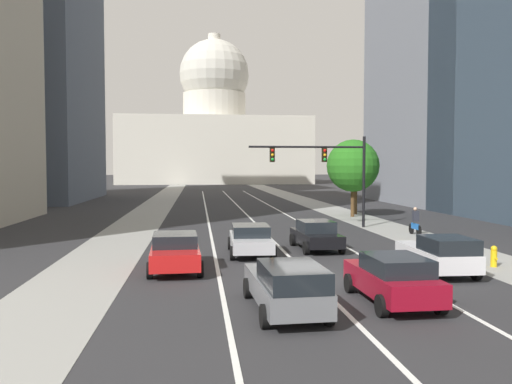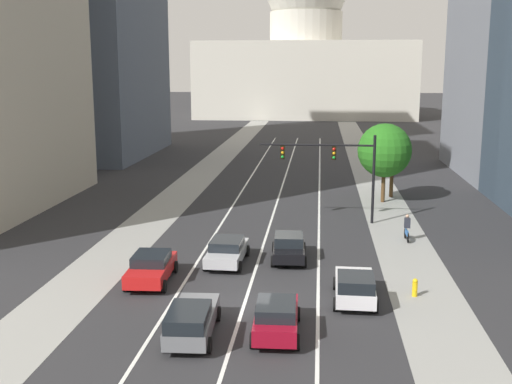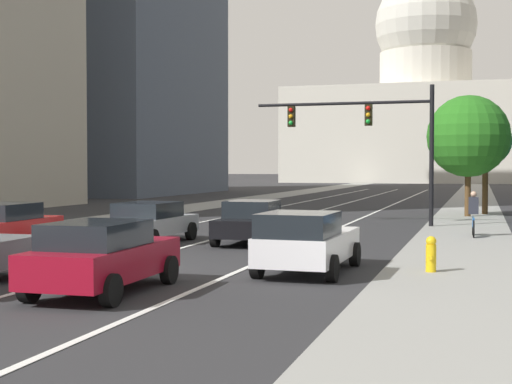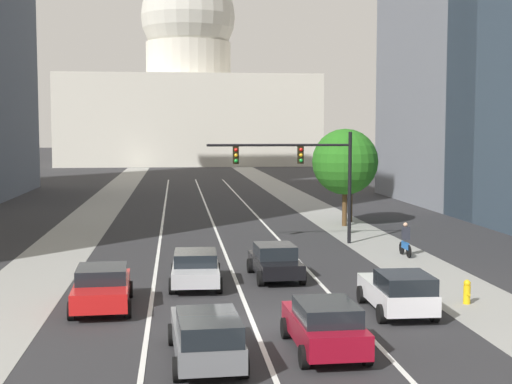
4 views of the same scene
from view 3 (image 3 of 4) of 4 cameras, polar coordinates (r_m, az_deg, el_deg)
ground_plane at (r=57.77m, az=7.77°, el=-0.67°), size 400.00×400.00×0.00m
sidewalk_left at (r=55.03m, az=-2.02°, el=-0.78°), size 3.58×130.00×0.01m
sidewalk_right at (r=52.03m, az=16.34°, el=-1.02°), size 3.58×130.00×0.01m
lane_stripe_left at (r=43.92m, az=0.18°, el=-1.47°), size 0.16×90.00×0.01m
lane_stripe_center at (r=43.05m, az=4.56°, el=-1.55°), size 0.16×90.00×0.01m
lane_stripe_right at (r=42.44m, az=9.10°, el=-1.61°), size 0.16×90.00×0.01m
capitol_building at (r=130.02m, az=12.96°, el=6.37°), size 45.78×23.16×36.71m
car_crimson at (r=15.72m, az=-11.83°, el=-4.83°), size 2.06×4.27×1.52m
car_white at (r=18.26m, az=3.93°, el=-3.82°), size 2.09×4.24×1.56m
car_red at (r=24.45m, az=-19.21°, el=-2.52°), size 2.27×4.61×1.50m
car_silver at (r=25.68m, az=-8.36°, el=-2.30°), size 2.18×4.59×1.42m
car_black at (r=25.39m, az=-0.31°, el=-2.29°), size 2.14×4.29×1.48m
traffic_signal_mast at (r=33.73m, az=9.03°, el=4.90°), size 8.09×0.39×6.27m
fire_hydrant at (r=18.97m, az=13.41°, el=-4.68°), size 0.26×0.35×0.91m
cyclist at (r=29.00m, az=16.50°, el=-1.66°), size 0.37×1.70×1.72m
street_tree_mid_right at (r=40.72m, az=16.13°, el=4.17°), size 4.35×4.35×6.45m
street_tree_near_right at (r=42.85m, az=17.37°, el=3.75°), size 2.84×2.84×5.50m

